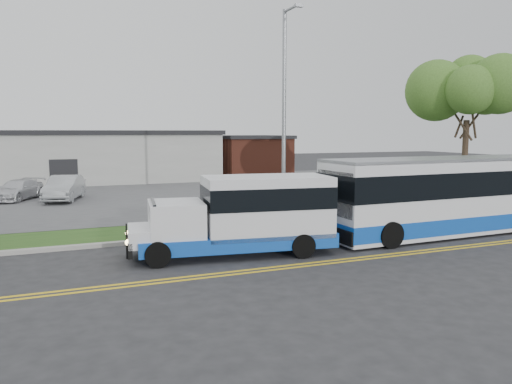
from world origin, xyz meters
name	(u,v)px	position (x,y,z in m)	size (l,w,h in m)	color
ground	(245,241)	(0.00, 0.00, 0.00)	(140.00, 140.00, 0.00)	#28282B
lane_line_north	(288,265)	(0.00, -3.85, 0.01)	(70.00, 0.12, 0.01)	yellow
lane_line_south	(292,268)	(0.00, -4.15, 0.01)	(70.00, 0.12, 0.01)	yellow
curb	(235,234)	(0.00, 1.10, 0.07)	(80.00, 0.30, 0.15)	#9E9B93
verge	(221,227)	(0.00, 2.90, 0.05)	(80.00, 3.30, 0.10)	#224818
parking_lot	(158,192)	(0.00, 17.00, 0.05)	(80.00, 25.00, 0.10)	#4C4C4F
commercial_building	(62,156)	(-6.00, 27.00, 2.18)	(25.40, 10.40, 4.35)	#9E9E99
brick_wing	(249,156)	(10.50, 26.00, 1.96)	(6.30, 7.30, 3.90)	brown
tree_east	(468,95)	(14.00, 3.00, 6.20)	(5.20, 5.20, 8.33)	#34241C
streetlight_near	(285,109)	(3.00, 2.73, 5.23)	(0.35, 1.53, 9.50)	gray
shuttle_bus	(247,213)	(-0.63, -1.89, 1.44)	(7.27, 3.20, 2.70)	#1049B3
transit_bus	(450,195)	(8.50, -1.80, 1.61)	(11.51, 2.97, 3.18)	silver
parked_car_a	(64,188)	(-6.17, 14.35, 0.85)	(1.59, 4.57, 1.51)	#ABAFB3
parked_car_b	(18,190)	(-8.81, 15.72, 0.71)	(1.70, 4.19, 1.22)	silver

